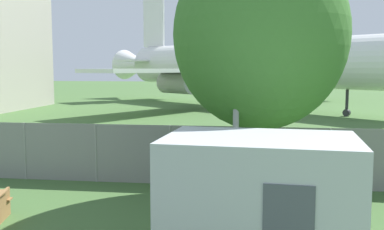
# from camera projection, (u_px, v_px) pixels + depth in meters

# --- Properties ---
(perimeter_fence) EXTENTS (56.07, 0.07, 1.97)m
(perimeter_fence) POSITION_uv_depth(u_px,v_px,m) (96.00, 153.00, 15.13)
(perimeter_fence) COLOR gray
(perimeter_fence) RESTS_ON ground
(airplane) EXTENTS (34.16, 29.76, 12.71)m
(airplane) POSITION_uv_depth(u_px,v_px,m) (245.00, 64.00, 43.22)
(airplane) COLOR white
(airplane) RESTS_ON ground
(portable_cabin) EXTENTS (3.83, 2.72, 2.54)m
(portable_cabin) POSITION_uv_depth(u_px,v_px,m) (260.00, 202.00, 8.68)
(portable_cabin) COLOR silver
(portable_cabin) RESTS_ON ground
(tree_near_hangar) EXTENTS (5.06, 5.06, 7.59)m
(tree_near_hangar) POSITION_uv_depth(u_px,v_px,m) (260.00, 35.00, 13.04)
(tree_near_hangar) COLOR brown
(tree_near_hangar) RESTS_ON ground
(light_mast) EXTENTS (0.44, 0.44, 6.42)m
(light_mast) POSITION_uv_depth(u_px,v_px,m) (236.00, 61.00, 11.72)
(light_mast) COLOR #99999E
(light_mast) RESTS_ON ground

